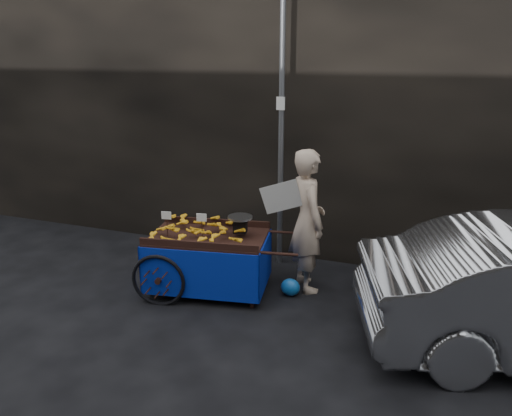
% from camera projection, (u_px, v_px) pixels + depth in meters
% --- Properties ---
extents(ground, '(80.00, 80.00, 0.00)m').
position_uv_depth(ground, '(228.00, 296.00, 6.60)').
color(ground, black).
rests_on(ground, ground).
extents(building_wall, '(13.50, 2.00, 5.00)m').
position_uv_depth(building_wall, '(311.00, 90.00, 8.05)').
color(building_wall, black).
rests_on(building_wall, ground).
extents(street_pole, '(0.12, 0.10, 4.00)m').
position_uv_depth(street_pole, '(281.00, 131.00, 7.06)').
color(street_pole, slate).
rests_on(street_pole, ground).
extents(banana_cart, '(2.23, 1.29, 1.14)m').
position_uv_depth(banana_cart, '(205.00, 241.00, 6.56)').
color(banana_cart, black).
rests_on(banana_cart, ground).
extents(vendor, '(1.00, 0.84, 1.92)m').
position_uv_depth(vendor, '(308.00, 221.00, 6.56)').
color(vendor, '#BFA58E').
rests_on(vendor, ground).
extents(plastic_bag, '(0.26, 0.21, 0.23)m').
position_uv_depth(plastic_bag, '(290.00, 287.00, 6.57)').
color(plastic_bag, blue).
rests_on(plastic_bag, ground).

